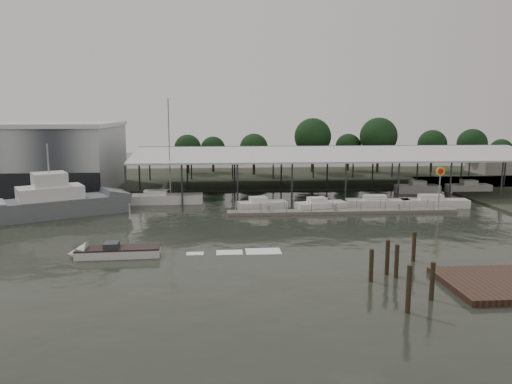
{
  "coord_description": "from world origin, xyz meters",
  "views": [
    {
      "loc": [
        0.08,
        -48.38,
        12.4
      ],
      "look_at": [
        4.57,
        11.4,
        2.5
      ],
      "focal_mm": 35.0,
      "sensor_mm": 36.0,
      "label": 1
    }
  ],
  "objects": [
    {
      "name": "mooring_pilings",
      "position": [
        13.08,
        -14.81,
        1.02
      ],
      "size": [
        5.33,
        10.68,
        3.64
      ],
      "color": "#37291B",
      "rests_on": "ground"
    },
    {
      "name": "horizon_tree_line",
      "position": [
        25.61,
        47.99,
        6.13
      ],
      "size": [
        66.97,
        10.18,
        10.94
      ],
      "color": "#301F15",
      "rests_on": "ground"
    },
    {
      "name": "moored_cruiser_2",
      "position": [
        20.34,
        13.13,
        0.61
      ],
      "size": [
        8.33,
        3.07,
        1.7
      ],
      "rotation": [
        0.0,
        0.0,
        -0.11
      ],
      "color": "silver",
      "rests_on": "ground"
    },
    {
      "name": "floating_dock",
      "position": [
        15.0,
        10.0,
        0.2
      ],
      "size": [
        28.0,
        2.0,
        1.4
      ],
      "color": "slate",
      "rests_on": "ground"
    },
    {
      "name": "land_strip_far",
      "position": [
        0.0,
        42.0,
        0.1
      ],
      "size": [
        140.0,
        30.0,
        0.3
      ],
      "color": "#353C2D",
      "rests_on": "ground"
    },
    {
      "name": "speedboat_underway",
      "position": [
        -9.21,
        -6.45,
        0.39
      ],
      "size": [
        18.71,
        2.99,
        2.0
      ],
      "rotation": [
        0.0,
        0.0,
        3.19
      ],
      "color": "silver",
      "rests_on": "ground"
    },
    {
      "name": "moored_cruiser_3",
      "position": [
        27.64,
        12.86,
        0.61
      ],
      "size": [
        8.72,
        3.16,
        1.7
      ],
      "rotation": [
        0.0,
        0.0,
        -0.11
      ],
      "color": "silver",
      "rests_on": "ground"
    },
    {
      "name": "covered_boat_shed",
      "position": [
        17.0,
        28.0,
        6.13
      ],
      "size": [
        58.24,
        24.0,
        6.96
      ],
      "color": "silver",
      "rests_on": "ground"
    },
    {
      "name": "ground",
      "position": [
        0.0,
        0.0,
        0.0
      ],
      "size": [
        200.0,
        200.0,
        0.0
      ],
      "primitive_type": "plane",
      "color": "#262A22",
      "rests_on": "ground"
    },
    {
      "name": "shell_fuel_sign",
      "position": [
        27.0,
        9.99,
        3.93
      ],
      "size": [
        1.1,
        0.18,
        5.55
      ],
      "color": "gray",
      "rests_on": "ground"
    },
    {
      "name": "moored_cruiser_0",
      "position": [
        5.39,
        12.85,
        0.61
      ],
      "size": [
        6.36,
        3.3,
        1.7
      ],
      "rotation": [
        0.0,
        0.0,
        0.19
      ],
      "color": "silver",
      "rests_on": "ground"
    },
    {
      "name": "grey_trawler",
      "position": [
        -18.73,
        11.18,
        1.58
      ],
      "size": [
        16.06,
        11.28,
        8.84
      ],
      "rotation": [
        0.0,
        0.0,
        0.48
      ],
      "color": "slate",
      "rests_on": "ground"
    },
    {
      "name": "moored_cruiser_1",
      "position": [
        12.65,
        11.87,
        0.61
      ],
      "size": [
        6.56,
        3.35,
        1.7
      ],
      "rotation": [
        0.0,
        0.0,
        0.19
      ],
      "color": "silver",
      "rests_on": "ground"
    },
    {
      "name": "storage_warehouse",
      "position": [
        -28.0,
        29.94,
        5.29
      ],
      "size": [
        24.5,
        20.5,
        10.5
      ],
      "color": "#A1A7AC",
      "rests_on": "ground"
    },
    {
      "name": "white_sailboat",
      "position": [
        -7.05,
        18.08,
        0.66
      ],
      "size": [
        9.48,
        2.78,
        14.13
      ],
      "rotation": [
        0.0,
        0.0,
        0.02
      ],
      "color": "silver",
      "rests_on": "ground"
    }
  ]
}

